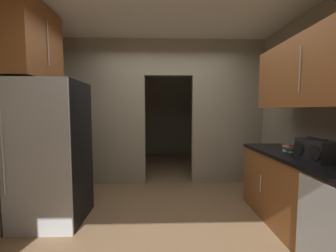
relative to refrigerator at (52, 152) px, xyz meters
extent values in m
plane|color=brown|center=(1.45, -0.15, -0.88)|extent=(20.00, 20.00, 0.00)
cube|color=silver|center=(1.45, 0.30, 1.87)|extent=(4.11, 7.03, 0.06)
cube|color=gray|center=(0.32, 1.36, 0.48)|extent=(1.46, 0.12, 2.72)
cube|color=gray|center=(2.63, 1.36, 0.48)|extent=(1.34, 0.12, 2.72)
cube|color=gray|center=(1.50, 1.36, 1.51)|extent=(0.90, 0.12, 0.66)
cube|color=gray|center=(1.45, 4.07, 0.48)|extent=(3.71, 0.10, 2.72)
cube|color=gray|center=(-0.36, 2.72, 0.48)|extent=(0.10, 2.70, 2.72)
cube|color=gray|center=(3.25, 2.72, 0.48)|extent=(0.10, 2.70, 2.72)
cube|color=black|center=(0.00, 0.02, 0.00)|extent=(0.76, 0.68, 1.76)
cube|color=#B7BABC|center=(0.00, -0.34, 0.00)|extent=(0.76, 0.03, 1.76)
cylinder|color=#B7BABC|center=(-0.32, -0.37, 0.09)|extent=(0.02, 0.02, 0.97)
cube|color=brown|center=(2.96, -0.48, -0.45)|extent=(0.63, 2.02, 0.85)
cube|color=black|center=(2.96, -0.48, -0.01)|extent=(0.67, 2.02, 0.04)
cylinder|color=#B7BABC|center=(2.64, -0.93, -0.41)|extent=(0.01, 0.01, 0.22)
cylinder|color=#B7BABC|center=(2.64, -0.04, -0.41)|extent=(0.01, 0.01, 0.22)
cube|color=#B7BABC|center=(2.64, -1.05, -0.46)|extent=(0.02, 0.56, 0.83)
cube|color=brown|center=(2.96, -0.48, 0.94)|extent=(0.34, 1.82, 0.77)
cylinder|color=#B7BABC|center=(2.78, -0.48, 0.94)|extent=(0.01, 0.01, 0.46)
cube|color=brown|center=(-0.23, 0.10, 1.37)|extent=(0.34, 0.83, 0.91)
cylinder|color=#B7BABC|center=(-0.04, 0.10, 1.37)|extent=(0.01, 0.01, 0.55)
cube|color=black|center=(2.93, -0.56, 0.12)|extent=(0.20, 0.39, 0.21)
cylinder|color=#262626|center=(2.93, -0.56, 0.25)|extent=(0.02, 0.27, 0.02)
cylinder|color=black|center=(2.83, -0.68, 0.12)|extent=(0.01, 0.15, 0.15)
cylinder|color=black|center=(2.83, -0.45, 0.12)|extent=(0.01, 0.15, 0.15)
cube|color=beige|center=(2.96, -0.13, 0.02)|extent=(0.14, 0.16, 0.02)
cube|color=#2D609E|center=(2.95, -0.12, 0.04)|extent=(0.15, 0.16, 0.02)
cube|color=#388C47|center=(2.95, -0.13, 0.06)|extent=(0.12, 0.17, 0.02)
cube|color=gold|center=(2.95, -0.13, 0.08)|extent=(0.13, 0.15, 0.02)
cube|color=#8C3893|center=(2.95, -0.12, 0.10)|extent=(0.11, 0.12, 0.02)
camera|label=1|loc=(1.37, -2.58, 0.52)|focal=22.01mm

